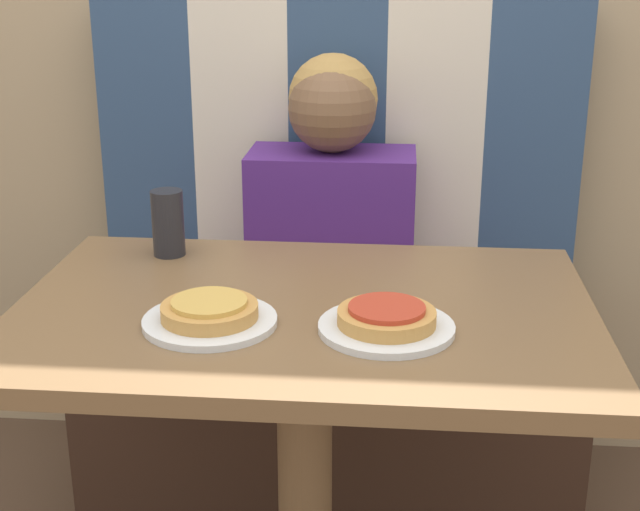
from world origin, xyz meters
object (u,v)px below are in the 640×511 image
pizza_left (209,310)px  plate_left (210,321)px  person (332,192)px  pizza_right (387,316)px  plate_right (386,328)px  drinking_cup (168,223)px

pizza_left → plate_left: bearing=0.0°
person → pizza_right: size_ratio=4.02×
plate_right → pizza_right: (0.00, 0.00, 0.02)m
person → drinking_cup: person is taller
person → plate_right: 0.74m
plate_right → pizza_right: pizza_right is taller
plate_right → pizza_right: bearing=0.0°
plate_left → drinking_cup: 0.38m
plate_right → pizza_left: (-0.29, 0.00, 0.02)m
plate_right → pizza_left: size_ratio=1.39×
pizza_left → drinking_cup: size_ratio=1.20×
plate_right → drinking_cup: drinking_cup is taller
plate_left → person: bearing=78.8°
drinking_cup → plate_left: bearing=-65.7°
person → pizza_left: bearing=-101.2°
person → pizza_left: person is taller
person → drinking_cup: (-0.30, -0.39, 0.03)m
person → plate_left: bearing=-101.2°
drinking_cup → person: bearing=52.5°
plate_left → plate_right: (0.29, 0.00, 0.00)m
pizza_right → drinking_cup: drinking_cup is taller
pizza_left → pizza_right: (0.29, 0.00, 0.00)m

